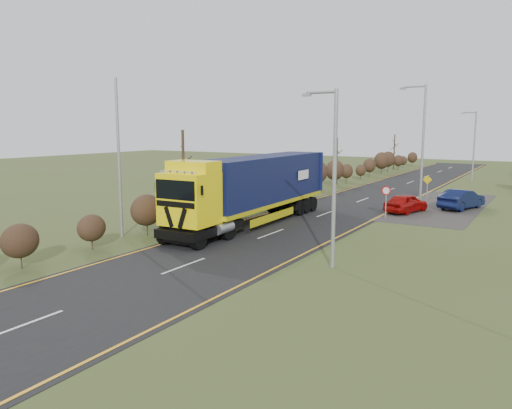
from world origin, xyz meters
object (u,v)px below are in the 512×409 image
object	(u,v)px
streetlight_near	(333,172)
speed_sign	(386,196)
car_blue_sedan	(462,199)
lorry	(254,185)
car_red_hatchback	(406,203)

from	to	relation	value
streetlight_near	speed_sign	distance (m)	13.60
car_blue_sedan	streetlight_near	bearing A→B (deg)	101.11
streetlight_near	lorry	bearing A→B (deg)	140.52
car_red_hatchback	car_blue_sedan	bearing A→B (deg)	-116.25
car_red_hatchback	car_blue_sedan	size ratio (longest dim) A/B	0.90
car_red_hatchback	streetlight_near	distance (m)	16.71
car_blue_sedan	speed_sign	size ratio (longest dim) A/B	2.05
lorry	speed_sign	distance (m)	9.36
car_red_hatchback	car_blue_sedan	world-z (taller)	car_blue_sedan
car_blue_sedan	speed_sign	xyz separation A→B (m)	(-3.83, -6.79, 0.80)
lorry	car_red_hatchback	bearing A→B (deg)	51.43
speed_sign	streetlight_near	bearing A→B (deg)	-83.48
lorry	car_blue_sedan	bearing A→B (deg)	50.27
lorry	streetlight_near	size ratio (longest dim) A/B	2.05
car_red_hatchback	speed_sign	world-z (taller)	speed_sign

